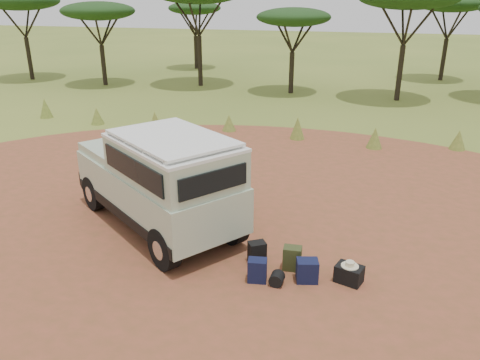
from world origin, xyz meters
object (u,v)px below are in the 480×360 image
(backpack_black, at_px, (257,253))
(backpack_olive, at_px, (292,258))
(hard_case, at_px, (349,274))
(backpack_navy, at_px, (257,270))
(walking_staff, at_px, (150,221))
(safari_vehicle, at_px, (160,181))
(duffel_navy, at_px, (307,271))

(backpack_black, xyz_separation_m, backpack_olive, (0.77, -0.05, 0.02))
(hard_case, bearing_deg, backpack_olive, -169.94)
(backpack_black, relative_size, backpack_olive, 0.94)
(backpack_olive, distance_m, hard_case, 1.19)
(backpack_navy, xyz_separation_m, backpack_olive, (0.59, 0.63, 0.02))
(walking_staff, relative_size, hard_case, 2.90)
(walking_staff, xyz_separation_m, backpack_olive, (3.19, 0.10, -0.47))
(safari_vehicle, relative_size, backpack_navy, 10.85)
(safari_vehicle, xyz_separation_m, hard_case, (4.64, -1.18, -1.03))
(safari_vehicle, distance_m, backpack_olive, 3.73)
(safari_vehicle, bearing_deg, backpack_olive, 19.05)
(duffel_navy, height_order, hard_case, duffel_navy)
(backpack_black, distance_m, backpack_navy, 0.71)
(backpack_navy, distance_m, backpack_olive, 0.87)
(backpack_olive, bearing_deg, duffel_navy, -47.69)
(safari_vehicle, xyz_separation_m, duffel_navy, (3.82, -1.38, -0.97))
(safari_vehicle, height_order, backpack_navy, safari_vehicle)
(backpack_olive, height_order, hard_case, backpack_olive)
(backpack_olive, bearing_deg, safari_vehicle, 159.51)
(walking_staff, bearing_deg, duffel_navy, -55.09)
(backpack_black, distance_m, duffel_navy, 1.21)
(backpack_black, height_order, duffel_navy, backpack_black)
(backpack_black, bearing_deg, backpack_navy, -108.66)
(backpack_navy, xyz_separation_m, duffel_navy, (0.96, 0.28, -0.01))
(walking_staff, height_order, backpack_navy, walking_staff)
(duffel_navy, relative_size, hard_case, 0.92)
(duffel_navy, bearing_deg, safari_vehicle, 144.64)
(backpack_black, distance_m, backpack_olive, 0.77)
(safari_vehicle, height_order, backpack_black, safari_vehicle)
(walking_staff, relative_size, duffel_navy, 3.16)
(backpack_olive, distance_m, duffel_navy, 0.51)
(hard_case, bearing_deg, backpack_navy, -147.43)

